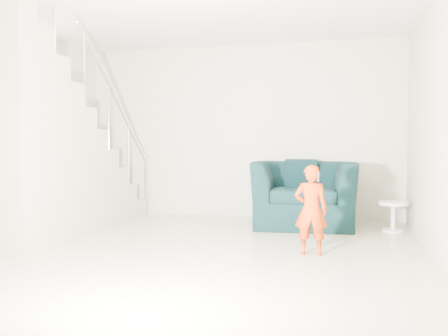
{
  "coord_description": "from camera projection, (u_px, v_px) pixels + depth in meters",
  "views": [
    {
      "loc": [
        1.63,
        -4.58,
        1.16
      ],
      "look_at": [
        0.15,
        1.2,
        0.85
      ],
      "focal_mm": 38.0,
      "sensor_mm": 36.0,
      "label": 1
    }
  ],
  "objects": [
    {
      "name": "staircase",
      "position": [
        43.0,
        161.0,
        5.87
      ],
      "size": [
        1.02,
        3.03,
        3.62
      ],
      "color": "#ADA089",
      "rests_on": "floor"
    },
    {
      "name": "phone",
      "position": [
        319.0,
        177.0,
        4.84
      ],
      "size": [
        0.03,
        0.05,
        0.1
      ],
      "primitive_type": "cube",
      "rotation": [
        0.0,
        0.0,
        -0.16
      ],
      "color": "black",
      "rests_on": "toddler"
    },
    {
      "name": "armchair",
      "position": [
        303.0,
        194.0,
        6.67
      ],
      "size": [
        1.5,
        1.34,
        0.91
      ],
      "primitive_type": "imported",
      "rotation": [
        0.0,
        0.0,
        0.09
      ],
      "color": "black",
      "rests_on": "floor"
    },
    {
      "name": "back_wall",
      "position": [
        239.0,
        131.0,
        7.48
      ],
      "size": [
        5.0,
        0.0,
        5.0
      ],
      "primitive_type": "plane",
      "rotation": [
        1.57,
        0.0,
        0.0
      ],
      "color": "#BCB499",
      "rests_on": "floor"
    },
    {
      "name": "side_table",
      "position": [
        393.0,
        212.0,
        6.22
      ],
      "size": [
        0.39,
        0.39,
        0.39
      ],
      "color": "silver",
      "rests_on": "floor"
    },
    {
      "name": "toddler",
      "position": [
        311.0,
        210.0,
        4.92
      ],
      "size": [
        0.35,
        0.24,
        0.94
      ],
      "primitive_type": "imported",
      "rotation": [
        0.0,
        0.0,
        3.18
      ],
      "color": "#AD2605",
      "rests_on": "floor"
    },
    {
      "name": "right_wall",
      "position": [
        447.0,
        122.0,
        4.2
      ],
      "size": [
        0.0,
        5.5,
        5.5
      ],
      "primitive_type": "plane",
      "rotation": [
        1.57,
        0.0,
        -1.57
      ],
      "color": "#BCB499",
      "rests_on": "floor"
    },
    {
      "name": "cushion",
      "position": [
        301.0,
        175.0,
        6.98
      ],
      "size": [
        0.47,
        0.22,
        0.46
      ],
      "primitive_type": "cube",
      "rotation": [
        0.21,
        0.0,
        0.0
      ],
      "color": "black",
      "rests_on": "armchair"
    },
    {
      "name": "floor",
      "position": [
        181.0,
        256.0,
        4.89
      ],
      "size": [
        5.5,
        5.5,
        0.0
      ],
      "primitive_type": "plane",
      "color": "tan",
      "rests_on": "ground"
    },
    {
      "name": "throw",
      "position": [
        257.0,
        185.0,
        6.77
      ],
      "size": [
        0.05,
        0.49,
        0.55
      ],
      "primitive_type": "cube",
      "color": "black",
      "rests_on": "armchair"
    }
  ]
}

